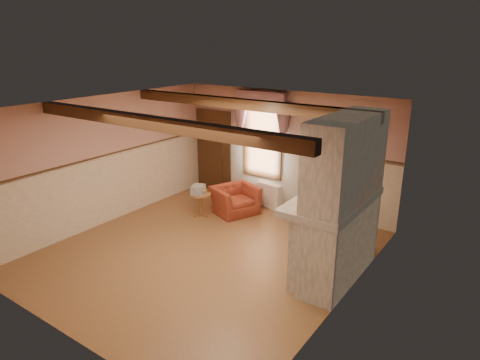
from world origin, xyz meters
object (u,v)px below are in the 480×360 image
Objects in this scene: oil_lamp at (345,181)px; bowl at (332,196)px; armchair at (235,200)px; side_table at (201,205)px; radiator at (269,195)px; mantel_clock at (347,183)px.

bowl is at bearing -90.00° from oil_lamp.
side_table is at bearing 162.99° from armchair.
armchair is 3.50× the size of oil_lamp.
armchair is 1.40× the size of radiator.
radiator reaches higher than side_table.
bowl is at bearing -28.60° from radiator.
armchair is 3.26m from mantel_clock.
oil_lamp reaches higher than side_table.
oil_lamp reaches higher than armchair.
bowl reaches higher than radiator.
oil_lamp is (0.00, -0.06, 0.04)m from mantel_clock.
mantel_clock is (2.46, -1.52, 1.22)m from radiator.
radiator is (1.00, 1.39, 0.02)m from side_table.
oil_lamp reaches higher than bowl.
radiator is at bearing -7.99° from armchair.
mantel_clock is (0.00, 0.64, 0.06)m from bowl.
mantel_clock is 0.86× the size of oil_lamp.
bowl is 1.11× the size of oil_lamp.
side_table is at bearing 167.51° from bowl.
oil_lamp is at bearing 90.00° from bowl.
side_table is at bearing -113.31° from radiator.
mantel_clock reaches higher than radiator.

